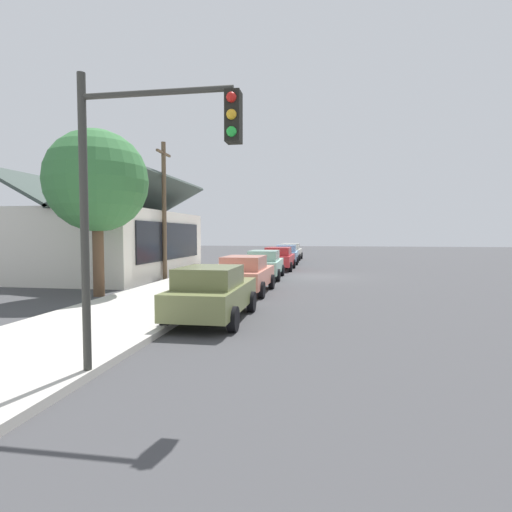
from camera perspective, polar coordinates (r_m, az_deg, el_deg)
name	(u,v)px	position (r m, az deg, el deg)	size (l,w,h in m)	color
ground_plane	(316,276)	(24.45, 8.35, -2.82)	(120.00, 120.00, 0.00)	#424244
sidewalk_curb	(224,273)	(25.17, -4.52, -2.45)	(60.00, 4.20, 0.16)	beige
car_olive	(213,293)	(11.92, -6.06, -5.10)	(4.40, 1.99, 1.59)	olive
car_coral	(246,274)	(17.31, -1.44, -2.52)	(4.52, 2.06, 1.59)	#EA8C75
car_seafoam	(265,264)	(23.00, 1.24, -1.13)	(4.72, 2.02, 1.59)	#9ED1BC
car_cherry	(279,258)	(28.50, 3.22, -0.31)	(4.51, 2.10, 1.59)	red
car_skyblue	(287,254)	(34.38, 4.32, 0.27)	(4.75, 2.08, 1.59)	#8CB7E0
car_ivory	(291,251)	(39.83, 4.88, 0.65)	(4.59, 2.15, 1.59)	silver
storefront_building	(114,242)	(25.94, -19.20, 1.91)	(12.28, 7.55, 5.86)	silver
shade_tree	(97,182)	(17.68, -21.36, 9.65)	(4.04, 4.04, 6.64)	brown
traffic_light_main	(142,174)	(7.09, -15.63, 10.92)	(0.37, 2.79, 5.20)	#383833
utility_pole_wooden	(164,208)	(23.03, -12.71, 6.55)	(1.80, 0.24, 7.50)	brown
fire_hydrant_red	(263,260)	(31.86, 1.01, -0.52)	(0.22, 0.22, 0.71)	red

